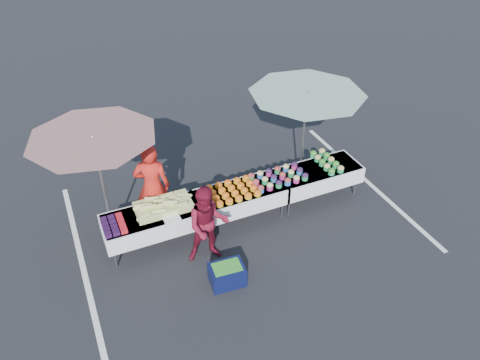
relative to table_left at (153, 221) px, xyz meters
name	(u,v)px	position (x,y,z in m)	size (l,w,h in m)	color
ground	(240,219)	(1.80, 0.00, -0.58)	(80.00, 80.00, 0.00)	black
stripe_left	(83,265)	(-1.40, 0.00, -0.58)	(0.10, 5.00, 0.00)	silver
stripe_right	(367,181)	(5.00, 0.00, -0.58)	(0.10, 5.00, 0.00)	silver
table_left	(153,221)	(0.00, 0.00, 0.00)	(1.86, 0.81, 0.75)	white
table_center	(240,197)	(1.80, 0.00, 0.00)	(1.86, 0.81, 0.75)	white
table_right	(317,175)	(3.60, 0.00, 0.00)	(1.86, 0.81, 0.75)	white
berry_punnets	(114,225)	(-0.71, -0.06, 0.21)	(0.40, 0.54, 0.08)	black
corn_pile	(163,206)	(0.24, 0.04, 0.26)	(1.16, 0.57, 0.26)	#DDE073
plastic_bags	(172,219)	(0.30, -0.30, 0.19)	(0.30, 0.25, 0.05)	white
carrot_bowls	(233,190)	(1.65, -0.01, 0.22)	(0.95, 0.69, 0.11)	gold
potato_cups	(278,177)	(2.65, 0.00, 0.25)	(1.14, 0.58, 0.16)	#2766B7
bean_baskets	(327,161)	(3.86, 0.08, 0.24)	(0.36, 0.86, 0.15)	#21854A
vendor	(152,186)	(0.20, 0.58, 0.36)	(0.69, 0.45, 1.88)	red
customer	(208,225)	(0.84, -0.75, 0.22)	(0.78, 0.61, 1.60)	maroon
umbrella_left	(94,146)	(-0.70, 0.57, 1.51)	(2.58, 2.58, 2.31)	black
umbrella_right	(306,102)	(3.42, 0.40, 1.58)	(2.78, 2.78, 2.39)	black
storage_bin	(227,274)	(0.89, -1.47, -0.38)	(0.64, 0.49, 0.39)	#0B1037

